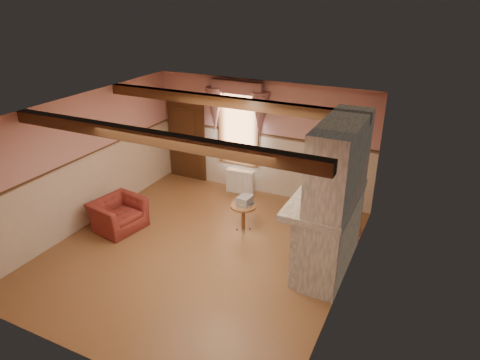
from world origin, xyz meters
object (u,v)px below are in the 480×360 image
at_px(bowl, 325,195).
at_px(mantel_clock, 338,174).
at_px(side_table, 243,217).
at_px(armchair, 118,214).
at_px(radiator, 240,181).
at_px(oil_lamp, 332,181).

relative_size(bowl, mantel_clock, 1.36).
bearing_deg(side_table, mantel_clock, 8.11).
relative_size(armchair, mantel_clock, 4.20).
xyz_separation_m(side_table, radiator, (-0.82, 1.56, 0.02)).
bearing_deg(bowl, armchair, -172.77).
distance_m(mantel_clock, oil_lamp, 0.48).
relative_size(armchair, side_table, 1.83).
height_order(side_table, mantel_clock, mantel_clock).
bearing_deg(mantel_clock, bowl, -90.00).
distance_m(armchair, side_table, 2.66).
xyz_separation_m(bowl, oil_lamp, (0.00, 0.40, 0.10)).
xyz_separation_m(side_table, bowl, (1.85, -0.61, 1.18)).
relative_size(armchair, bowl, 3.10).
distance_m(bowl, mantel_clock, 0.87).
height_order(armchair, bowl, bowl).
bearing_deg(bowl, oil_lamp, 90.00).
bearing_deg(armchair, bowl, -72.52).
bearing_deg(side_table, oil_lamp, -6.54).
xyz_separation_m(armchair, radiator, (1.58, 2.71, -0.03)).
bearing_deg(armchair, mantel_clock, -61.36).
relative_size(mantel_clock, oil_lamp, 0.86).
bearing_deg(side_table, bowl, -18.26).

